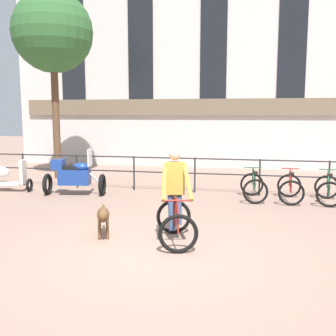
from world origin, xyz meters
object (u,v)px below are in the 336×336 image
(cyclist_with_bike, at_px, (175,200))
(parked_bicycle_near_lamp, at_px, (254,187))
(parked_bicycle_mid_left, at_px, (290,188))
(parked_motorcycle, at_px, (74,176))
(dog, at_px, (103,216))
(parked_scooter, at_px, (8,176))
(parked_bicycle_mid_right, at_px, (328,190))

(cyclist_with_bike, height_order, parked_bicycle_near_lamp, cyclist_with_bike)
(parked_bicycle_mid_left, bearing_deg, parked_bicycle_near_lamp, 2.52)
(cyclist_with_bike, distance_m, parked_motorcycle, 4.97)
(parked_bicycle_mid_left, bearing_deg, dog, 48.68)
(parked_motorcycle, distance_m, parked_bicycle_mid_left, 6.04)
(parked_bicycle_mid_left, distance_m, parked_scooter, 8.20)
(cyclist_with_bike, distance_m, dog, 1.41)
(dog, height_order, parked_bicycle_mid_left, parked_bicycle_mid_left)
(parked_bicycle_mid_right, bearing_deg, parked_bicycle_near_lamp, 6.70)
(cyclist_with_bike, relative_size, parked_motorcycle, 0.95)
(dog, distance_m, parked_motorcycle, 4.18)
(parked_bicycle_near_lamp, bearing_deg, parked_scooter, -2.07)
(dog, relative_size, parked_bicycle_near_lamp, 0.79)
(cyclist_with_bike, xyz_separation_m, parked_scooter, (-5.78, 3.51, -0.30))
(cyclist_with_bike, distance_m, parked_scooter, 6.77)
(parked_bicycle_mid_left, bearing_deg, parked_bicycle_mid_right, -177.48)
(parked_bicycle_near_lamp, height_order, parked_bicycle_mid_right, same)
(cyclist_with_bike, height_order, parked_motorcycle, cyclist_with_bike)
(cyclist_with_bike, relative_size, parked_bicycle_mid_left, 1.49)
(dog, distance_m, parked_bicycle_mid_left, 5.46)
(parked_bicycle_near_lamp, xyz_separation_m, parked_bicycle_mid_right, (1.92, 0.00, -0.00))
(parked_bicycle_near_lamp, bearing_deg, parked_bicycle_mid_left, 175.41)
(parked_motorcycle, relative_size, parked_bicycle_mid_left, 1.57)
(parked_bicycle_mid_right, relative_size, parked_scooter, 0.89)
(cyclist_with_bike, xyz_separation_m, parked_motorcycle, (-3.60, 3.42, -0.20))
(cyclist_with_bike, distance_m, parked_bicycle_near_lamp, 4.12)
(cyclist_with_bike, distance_m, parked_bicycle_mid_right, 5.12)
(dog, relative_size, parked_bicycle_mid_left, 0.81)
(dog, bearing_deg, cyclist_with_bike, -15.92)
(parked_scooter, bearing_deg, cyclist_with_bike, -129.51)
(parked_motorcycle, bearing_deg, parked_bicycle_mid_left, -94.85)
(parked_motorcycle, bearing_deg, dog, -156.41)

